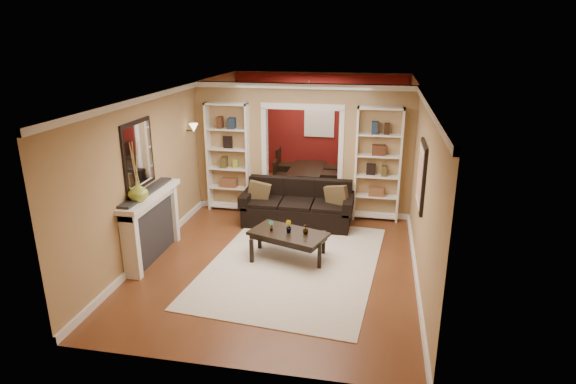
% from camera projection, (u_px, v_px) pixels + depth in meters
% --- Properties ---
extents(floor, '(8.00, 8.00, 0.00)m').
position_uv_depth(floor, '(292.00, 232.00, 9.25)').
color(floor, brown).
rests_on(floor, ground).
extents(ceiling, '(8.00, 8.00, 0.00)m').
position_uv_depth(ceiling, '(292.00, 90.00, 8.40)').
color(ceiling, white).
rests_on(ceiling, ground).
extents(wall_back, '(8.00, 0.00, 8.00)m').
position_uv_depth(wall_back, '(319.00, 125.00, 12.55)').
color(wall_back, tan).
rests_on(wall_back, ground).
extents(wall_front, '(8.00, 0.00, 8.00)m').
position_uv_depth(wall_front, '(225.00, 262.00, 5.10)').
color(wall_front, tan).
rests_on(wall_front, ground).
extents(wall_left, '(0.00, 8.00, 8.00)m').
position_uv_depth(wall_left, '(177.00, 159.00, 9.22)').
color(wall_left, tan).
rests_on(wall_left, ground).
extents(wall_right, '(0.00, 8.00, 8.00)m').
position_uv_depth(wall_right, '(418.00, 171.00, 8.42)').
color(wall_right, tan).
rests_on(wall_right, ground).
extents(partition_wall, '(4.50, 0.15, 2.70)m').
position_uv_depth(partition_wall, '(302.00, 150.00, 9.94)').
color(partition_wall, tan).
rests_on(partition_wall, floor).
extents(red_back_panel, '(4.44, 0.04, 2.64)m').
position_uv_depth(red_back_panel, '(319.00, 127.00, 12.53)').
color(red_back_panel, maroon).
rests_on(red_back_panel, floor).
extents(dining_window, '(0.78, 0.03, 0.98)m').
position_uv_depth(dining_window, '(319.00, 118.00, 12.42)').
color(dining_window, '#8CA5CC').
rests_on(dining_window, wall_back).
extents(area_rug, '(3.01, 3.97, 0.01)m').
position_uv_depth(area_rug, '(293.00, 264.00, 8.00)').
color(area_rug, beige).
rests_on(area_rug, floor).
extents(sofa, '(2.20, 0.95, 0.86)m').
position_uv_depth(sofa, '(297.00, 204.00, 9.53)').
color(sofa, black).
rests_on(sofa, floor).
extents(pillow_left, '(0.44, 0.17, 0.43)m').
position_uv_depth(pillow_left, '(259.00, 192.00, 9.58)').
color(pillow_left, brown).
rests_on(pillow_left, sofa).
extents(pillow_right, '(0.47, 0.30, 0.45)m').
position_uv_depth(pillow_right, '(337.00, 196.00, 9.30)').
color(pillow_right, brown).
rests_on(pillow_right, sofa).
extents(coffee_table, '(1.41, 1.05, 0.48)m').
position_uv_depth(coffee_table, '(288.00, 245.00, 8.13)').
color(coffee_table, black).
rests_on(coffee_table, floor).
extents(plant_left, '(0.12, 0.12, 0.19)m').
position_uv_depth(plant_left, '(271.00, 226.00, 8.08)').
color(plant_left, '#336626').
rests_on(plant_left, coffee_table).
extents(plant_center, '(0.15, 0.15, 0.21)m').
position_uv_depth(plant_center, '(288.00, 227.00, 8.02)').
color(plant_center, '#336626').
rests_on(plant_center, coffee_table).
extents(plant_right, '(0.14, 0.14, 0.17)m').
position_uv_depth(plant_right, '(306.00, 229.00, 7.97)').
color(plant_right, '#336626').
rests_on(plant_right, coffee_table).
extents(bookshelf_left, '(0.90, 0.30, 2.30)m').
position_uv_depth(bookshelf_left, '(228.00, 158.00, 10.12)').
color(bookshelf_left, white).
rests_on(bookshelf_left, floor).
extents(bookshelf_right, '(0.90, 0.30, 2.30)m').
position_uv_depth(bookshelf_right, '(378.00, 165.00, 9.57)').
color(bookshelf_right, white).
rests_on(bookshelf_right, floor).
extents(fireplace, '(0.32, 1.70, 1.16)m').
position_uv_depth(fireplace, '(153.00, 226.00, 8.04)').
color(fireplace, white).
rests_on(fireplace, floor).
extents(vase, '(0.36, 0.36, 0.32)m').
position_uv_depth(vase, '(138.00, 191.00, 7.45)').
color(vase, '#90A736').
rests_on(vase, fireplace).
extents(mirror, '(0.03, 0.95, 1.10)m').
position_uv_depth(mirror, '(138.00, 155.00, 7.68)').
color(mirror, silver).
rests_on(mirror, wall_left).
extents(wall_sconce, '(0.18, 0.18, 0.22)m').
position_uv_depth(wall_sconce, '(191.00, 129.00, 9.57)').
color(wall_sconce, '#FFE0A5').
rests_on(wall_sconce, wall_left).
extents(framed_art, '(0.04, 0.85, 1.05)m').
position_uv_depth(framed_art, '(421.00, 176.00, 7.44)').
color(framed_art, black).
rests_on(framed_art, wall_right).
extents(dining_table, '(1.46, 0.81, 0.51)m').
position_uv_depth(dining_table, '(308.00, 178.00, 11.83)').
color(dining_table, black).
rests_on(dining_table, floor).
extents(dining_chair_nw, '(0.48, 0.48, 0.75)m').
position_uv_depth(dining_chair_nw, '(284.00, 175.00, 11.61)').
color(dining_chair_nw, black).
rests_on(dining_chair_nw, floor).
extents(dining_chair_ne, '(0.58, 0.58, 0.94)m').
position_uv_depth(dining_chair_ne, '(329.00, 174.00, 11.38)').
color(dining_chair_ne, black).
rests_on(dining_chair_ne, floor).
extents(dining_chair_sw, '(0.58, 0.58, 0.93)m').
position_uv_depth(dining_chair_sw, '(288.00, 165.00, 12.14)').
color(dining_chair_sw, black).
rests_on(dining_chair_sw, floor).
extents(dining_chair_se, '(0.56, 0.56, 0.91)m').
position_uv_depth(dining_chair_se, '(332.00, 168.00, 11.94)').
color(dining_chair_se, black).
rests_on(dining_chair_se, floor).
extents(chandelier, '(0.50, 0.50, 0.30)m').
position_uv_depth(chandelier, '(313.00, 107.00, 11.13)').
color(chandelier, '#3A261A').
rests_on(chandelier, ceiling).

